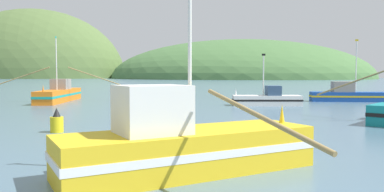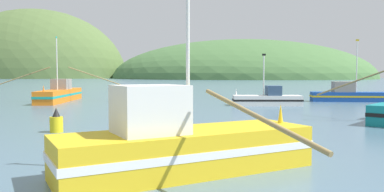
% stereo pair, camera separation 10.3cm
% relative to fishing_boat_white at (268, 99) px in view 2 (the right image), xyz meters
% --- Properties ---
extents(hill_far_center, '(171.65, 137.32, 50.98)m').
position_rel_fishing_boat_white_xyz_m(hill_far_center, '(-17.43, 219.21, -0.65)').
color(hill_far_center, '#47703D').
rests_on(hill_far_center, ground).
extents(hill_mid_right, '(134.69, 107.75, 99.64)m').
position_rel_fishing_boat_white_xyz_m(hill_mid_right, '(-166.54, 216.66, -0.65)').
color(hill_mid_right, '#516B38').
rests_on(hill_mid_right, ground).
extents(fishing_boat_white, '(7.08, 3.25, 5.19)m').
position_rel_fishing_boat_white_xyz_m(fishing_boat_white, '(0.00, 0.00, 0.00)').
color(fishing_boat_white, white).
rests_on(fishing_boat_white, ground).
extents(fishing_boat_orange, '(14.85, 11.85, 7.34)m').
position_rel_fishing_boat_white_xyz_m(fishing_boat_orange, '(-23.40, 1.13, 0.22)').
color(fishing_boat_orange, orange).
rests_on(fishing_boat_orange, ground).
extents(fishing_boat_yellow, '(8.19, 9.16, 7.71)m').
position_rel_fishing_boat_white_xyz_m(fishing_boat_yellow, '(-2.79, -27.28, 0.26)').
color(fishing_boat_yellow, gold).
rests_on(fishing_boat_yellow, ground).
extents(fishing_boat_blue, '(8.82, 2.66, 7.10)m').
position_rel_fishing_boat_white_xyz_m(fishing_boat_blue, '(9.17, 7.38, 0.12)').
color(fishing_boat_blue, '#19479E').
rests_on(fishing_boat_blue, ground).
extents(channel_buoy, '(0.70, 0.70, 1.35)m').
position_rel_fishing_boat_white_xyz_m(channel_buoy, '(-11.42, -20.14, -0.11)').
color(channel_buoy, yellow).
rests_on(channel_buoy, ground).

